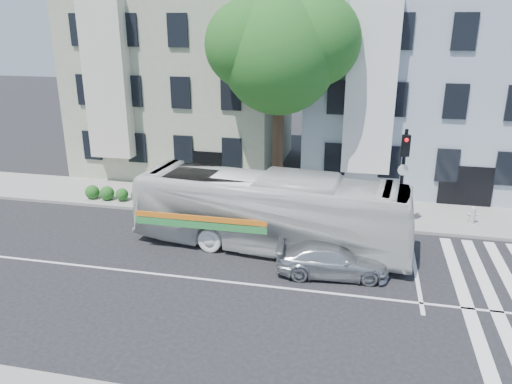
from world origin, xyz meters
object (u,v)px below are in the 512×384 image
(sedan, at_px, (332,260))
(bus, at_px, (270,211))
(traffic_signal, at_px, (403,167))
(fire_hydrant, at_px, (473,214))

(sedan, bearing_deg, bus, 49.88)
(sedan, height_order, traffic_signal, traffic_signal)
(sedan, relative_size, traffic_signal, 0.90)
(sedan, xyz_separation_m, fire_hydrant, (6.03, 6.13, -0.04))
(sedan, height_order, fire_hydrant, sedan)
(bus, height_order, fire_hydrant, bus)
(traffic_signal, xyz_separation_m, fire_hydrant, (3.41, 1.29, -2.45))
(sedan, relative_size, fire_hydrant, 5.09)
(traffic_signal, height_order, fire_hydrant, traffic_signal)
(sedan, xyz_separation_m, traffic_signal, (2.62, 4.84, 2.41))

